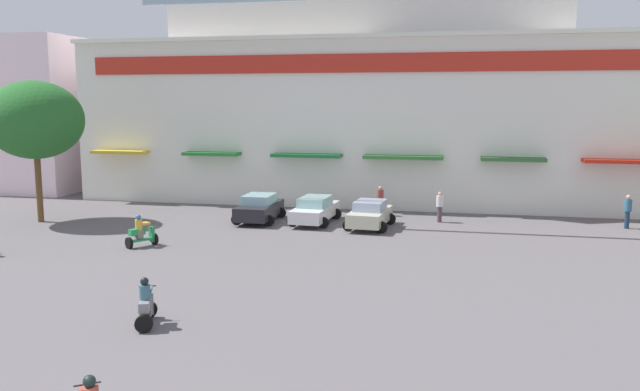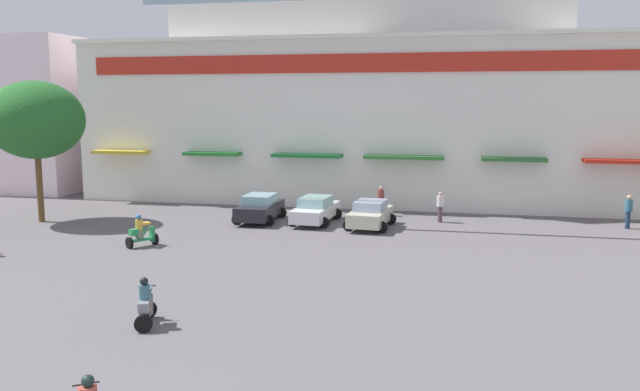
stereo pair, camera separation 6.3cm
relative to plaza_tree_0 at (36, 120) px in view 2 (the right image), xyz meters
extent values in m
plane|color=#605B5E|center=(16.18, -9.30, -5.56)|extent=(128.00, 128.00, 0.00)
cube|color=white|center=(16.18, 13.92, -0.43)|extent=(36.91, 12.44, 10.25)
cube|color=red|center=(16.18, 7.64, 3.24)|extent=(33.95, 0.12, 1.10)
cube|color=white|center=(16.18, 7.60, 4.81)|extent=(36.91, 0.70, 0.24)
cube|color=gold|center=(0.91, 7.15, -2.26)|extent=(3.64, 1.10, 0.20)
cube|color=#267C30|center=(7.21, 7.15, -2.26)|extent=(3.59, 1.10, 0.20)
cube|color=#1E6A33|center=(13.32, 7.15, -2.26)|extent=(4.28, 1.10, 0.20)
cube|color=#337233|center=(19.16, 7.15, -2.26)|extent=(4.66, 1.10, 0.20)
cube|color=#2E632D|center=(25.40, 7.15, -2.26)|extent=(3.57, 1.10, 0.20)
cube|color=red|center=(31.35, 7.15, -2.26)|extent=(4.48, 1.10, 0.20)
cube|color=white|center=(-10.96, 13.57, -0.01)|extent=(13.00, 11.11, 11.09)
cylinder|color=brown|center=(0.00, 0.00, -3.68)|extent=(0.33, 0.33, 3.75)
ellipsoid|color=#256427|center=(0.00, 0.00, 0.01)|extent=(5.20, 5.00, 4.20)
cube|color=black|center=(11.73, 2.63, -4.92)|extent=(1.82, 4.06, 0.73)
cube|color=#90C2C8|center=(11.73, 2.63, -4.31)|extent=(1.55, 2.04, 0.50)
cylinder|color=black|center=(10.82, 3.87, -5.26)|extent=(0.60, 0.17, 0.60)
cylinder|color=black|center=(12.59, 3.90, -5.26)|extent=(0.60, 0.17, 0.60)
cylinder|color=black|center=(10.86, 1.37, -5.26)|extent=(0.60, 0.17, 0.60)
cylinder|color=black|center=(12.63, 1.39, -5.26)|extent=(0.60, 0.17, 0.60)
cube|color=silver|center=(14.82, 2.86, -4.95)|extent=(1.93, 4.54, 0.67)
cube|color=#92C3BF|center=(14.82, 2.86, -4.37)|extent=(1.57, 2.31, 0.50)
cylinder|color=black|center=(14.06, 4.29, -5.26)|extent=(0.61, 0.20, 0.60)
cylinder|color=black|center=(15.73, 4.19, -5.26)|extent=(0.61, 0.20, 0.60)
cylinder|color=black|center=(13.90, 1.53, -5.26)|extent=(0.61, 0.20, 0.60)
cylinder|color=black|center=(15.57, 1.44, -5.26)|extent=(0.61, 0.20, 0.60)
cube|color=beige|center=(17.93, 2.12, -4.95)|extent=(1.99, 4.00, 0.69)
cube|color=#A4B1D1|center=(17.93, 2.12, -4.36)|extent=(1.61, 2.05, 0.48)
cylinder|color=black|center=(17.16, 3.38, -5.26)|extent=(0.61, 0.21, 0.60)
cylinder|color=black|center=(18.87, 3.25, -5.26)|extent=(0.61, 0.21, 0.60)
cylinder|color=black|center=(16.99, 0.98, -5.26)|extent=(0.61, 0.21, 0.60)
cylinder|color=black|center=(18.69, 0.85, -5.26)|extent=(0.61, 0.21, 0.60)
cylinder|color=black|center=(8.71, -3.94, -5.30)|extent=(0.51, 0.41, 0.52)
cylinder|color=black|center=(8.01, -5.00, -5.30)|extent=(0.51, 0.41, 0.52)
cube|color=#228E4B|center=(8.36, -4.47, -5.24)|extent=(0.85, 1.09, 0.10)
cube|color=#228E4B|center=(8.23, -4.66, -4.84)|extent=(0.65, 0.76, 0.28)
cube|color=#228E4B|center=(8.64, -4.05, -5.05)|extent=(0.34, 0.29, 0.70)
cylinder|color=black|center=(8.65, -4.02, -4.50)|extent=(0.45, 0.32, 0.04)
cube|color=slate|center=(8.29, -4.58, -4.96)|extent=(0.42, 0.41, 0.36)
cylinder|color=gold|center=(8.29, -4.58, -4.53)|extent=(0.44, 0.44, 0.49)
sphere|color=#3069A7|center=(8.29, -4.58, -4.18)|extent=(0.25, 0.25, 0.25)
cube|color=gold|center=(8.44, -4.34, -4.51)|extent=(0.53, 0.55, 0.10)
cylinder|color=black|center=(13.25, -13.46, -5.30)|extent=(0.54, 0.32, 0.52)
cylinder|color=black|center=(13.72, -14.70, -5.30)|extent=(0.54, 0.32, 0.52)
cube|color=gray|center=(13.48, -14.08, -5.24)|extent=(0.68, 1.19, 0.10)
cube|color=gray|center=(13.57, -14.30, -4.87)|extent=(0.54, 0.80, 0.28)
cube|color=gray|center=(13.30, -13.59, -5.07)|extent=(0.35, 0.24, 0.68)
cylinder|color=black|center=(13.29, -13.56, -4.53)|extent=(0.50, 0.22, 0.04)
cube|color=#7E645B|center=(13.53, -14.20, -4.99)|extent=(0.40, 0.38, 0.36)
cylinder|color=#3F6879|center=(13.53, -14.20, -4.55)|extent=(0.41, 0.41, 0.51)
sphere|color=black|center=(13.53, -14.20, -4.19)|extent=(0.25, 0.25, 0.25)
cube|color=#3F6879|center=(13.43, -13.93, -4.53)|extent=(0.47, 0.53, 0.10)
cylinder|color=black|center=(15.36, -20.19, -4.52)|extent=(0.44, 0.34, 0.04)
sphere|color=black|center=(15.74, -20.70, -4.19)|extent=(0.25, 0.25, 0.25)
cylinder|color=black|center=(17.99, 5.95, -5.11)|extent=(0.33, 0.33, 0.90)
cylinder|color=brown|center=(17.99, 5.95, -4.36)|extent=(0.53, 0.53, 0.60)
sphere|color=tan|center=(17.99, 5.95, -3.95)|extent=(0.21, 0.21, 0.21)
cylinder|color=#1D334C|center=(31.04, 4.76, -5.10)|extent=(0.26, 0.26, 0.92)
cylinder|color=#33657D|center=(31.04, 4.76, -4.33)|extent=(0.42, 0.42, 0.62)
sphere|color=tan|center=(31.04, 4.76, -3.90)|extent=(0.24, 0.24, 0.24)
cylinder|color=#553F42|center=(21.44, 4.53, -5.12)|extent=(0.34, 0.34, 0.87)
cylinder|color=silver|center=(21.44, 4.53, -4.40)|extent=(0.55, 0.55, 0.58)
sphere|color=tan|center=(21.44, 4.53, -4.00)|extent=(0.22, 0.22, 0.22)
camera|label=1|loc=(22.47, -31.17, 1.07)|focal=36.57mm
camera|label=2|loc=(22.53, -31.15, 1.07)|focal=36.57mm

